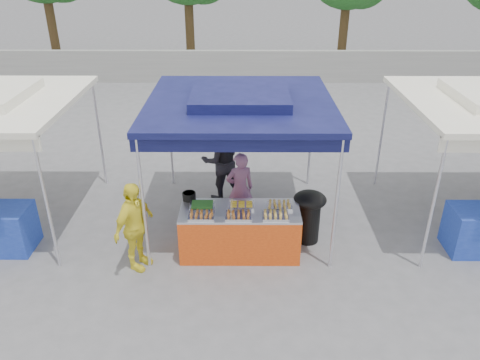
{
  "coord_description": "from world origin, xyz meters",
  "views": [
    {
      "loc": [
        0.04,
        -6.79,
        4.81
      ],
      "look_at": [
        0.0,
        0.6,
        1.05
      ],
      "focal_mm": 35.0,
      "sensor_mm": 36.0,
      "label": 1
    }
  ],
  "objects_px": {
    "vendor_table": "(240,231)",
    "helper_man": "(221,160)",
    "vendor_woman": "(240,189)",
    "customer_person": "(134,227)",
    "wok_burner": "(309,212)",
    "cooking_pot": "(189,196)"
  },
  "relations": [
    {
      "from": "helper_man",
      "to": "vendor_woman",
      "type": "bearing_deg",
      "value": 95.98
    },
    {
      "from": "vendor_table",
      "to": "wok_burner",
      "type": "xyz_separation_m",
      "value": [
        1.22,
        0.38,
        0.15
      ]
    },
    {
      "from": "vendor_table",
      "to": "vendor_woman",
      "type": "xyz_separation_m",
      "value": [
        -0.0,
        0.96,
        0.3
      ]
    },
    {
      "from": "vendor_table",
      "to": "wok_burner",
      "type": "height_order",
      "value": "wok_burner"
    },
    {
      "from": "vendor_woman",
      "to": "customer_person",
      "type": "distance_m",
      "value": 2.16
    },
    {
      "from": "cooking_pot",
      "to": "helper_man",
      "type": "relative_size",
      "value": 0.14
    },
    {
      "from": "vendor_table",
      "to": "customer_person",
      "type": "height_order",
      "value": "customer_person"
    },
    {
      "from": "wok_burner",
      "to": "customer_person",
      "type": "xyz_separation_m",
      "value": [
        -2.9,
        -0.79,
        0.19
      ]
    },
    {
      "from": "helper_man",
      "to": "vendor_table",
      "type": "bearing_deg",
      "value": 86.34
    },
    {
      "from": "cooking_pot",
      "to": "helper_man",
      "type": "bearing_deg",
      "value": 73.26
    },
    {
      "from": "cooking_pot",
      "to": "helper_man",
      "type": "height_order",
      "value": "helper_man"
    },
    {
      "from": "helper_man",
      "to": "wok_burner",
      "type": "bearing_deg",
      "value": 120.52
    },
    {
      "from": "helper_man",
      "to": "cooking_pot",
      "type": "bearing_deg",
      "value": 58.51
    },
    {
      "from": "vendor_table",
      "to": "helper_man",
      "type": "xyz_separation_m",
      "value": [
        -0.39,
        1.97,
        0.42
      ]
    },
    {
      "from": "vendor_table",
      "to": "vendor_woman",
      "type": "bearing_deg",
      "value": 90.22
    },
    {
      "from": "cooking_pot",
      "to": "wok_burner",
      "type": "xyz_separation_m",
      "value": [
        2.09,
        0.04,
        -0.34
      ]
    },
    {
      "from": "cooking_pot",
      "to": "customer_person",
      "type": "height_order",
      "value": "customer_person"
    },
    {
      "from": "cooking_pot",
      "to": "helper_man",
      "type": "xyz_separation_m",
      "value": [
        0.49,
        1.63,
        -0.07
      ]
    },
    {
      "from": "vendor_woman",
      "to": "helper_man",
      "type": "distance_m",
      "value": 1.09
    },
    {
      "from": "cooking_pot",
      "to": "wok_burner",
      "type": "height_order",
      "value": "cooking_pot"
    },
    {
      "from": "vendor_woman",
      "to": "customer_person",
      "type": "relative_size",
      "value": 0.95
    },
    {
      "from": "vendor_table",
      "to": "vendor_woman",
      "type": "relative_size",
      "value": 1.37
    }
  ]
}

